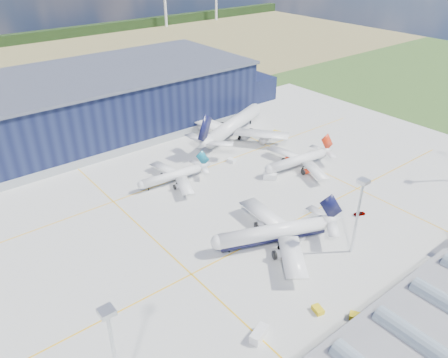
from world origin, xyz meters
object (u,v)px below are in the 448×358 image
hangar (117,100)px  airstair (294,231)px  airliner_widebody (234,118)px  gse_tug_c (276,133)px  gse_tug_b (318,310)px  light_mast_west (112,341)px  gse_van_b (270,177)px  car_a (360,213)px  airliner_navy (273,225)px  gse_van_a (259,334)px  gse_cart_a (231,160)px  airliner_red (298,156)px  gse_tug_a (357,317)px  airliner_regional (171,172)px

hangar → airstair: hangar is taller
airliner_widebody → gse_tug_c: (16.34, -9.91, -7.91)m
gse_tug_c → gse_tug_b: bearing=-145.7°
light_mast_west → gse_van_b: size_ratio=4.86×
airliner_widebody → car_a: 72.51m
airliner_navy → car_a: bearing=-169.9°
gse_van_a → gse_cart_a: bearing=-54.1°
hangar → airliner_red: size_ratio=4.42×
airliner_red → airstair: 42.24m
gse_cart_a → gse_tug_a: bearing=-122.6°
airliner_regional → gse_tug_a: 79.22m
hangar → gse_cart_a: hangar is taller
airliner_regional → gse_tug_c: bearing=-166.4°
airliner_widebody → gse_van_a: airliner_widebody is taller
gse_cart_a → gse_tug_c: bearing=1.2°
airliner_widebody → gse_tug_b: size_ratio=18.52×
gse_tug_a → airstair: airstair is taller
gse_van_a → gse_tug_c: 112.15m
car_a → gse_tug_a: bearing=146.1°
airliner_navy → gse_tug_c: size_ratio=11.65×
airliner_regional → airliner_navy: bearing=99.8°
gse_tug_b → hangar: bearing=97.7°
airliner_navy → gse_tug_a: 32.92m
hangar → gse_tug_a: 141.72m
light_mast_west → gse_van_a: bearing=-11.2°
airliner_widebody → gse_cart_a: (-16.16, -18.24, -7.99)m
light_mast_west → airliner_red: 104.30m
light_mast_west → gse_van_a: size_ratio=4.53×
airliner_regional → airliner_widebody: bearing=-151.5°
airliner_regional → gse_van_b: bearing=152.1°
gse_van_b → airliner_navy: bearing=-177.8°
car_a → gse_cart_a: bearing=29.3°
car_a → gse_tug_b: bearing=134.9°
airliner_navy → gse_tug_b: (-9.35, -25.09, -5.95)m
hangar → airstair: 110.09m
airliner_red → airliner_widebody: bearing=-84.0°
hangar → car_a: bearing=-78.2°
airliner_widebody → airstair: (-31.80, -66.04, -7.08)m
gse_tug_a → gse_van_a: size_ratio=0.66×
airliner_widebody → gse_tug_a: airliner_widebody is taller
light_mast_west → gse_van_b: (80.92, 43.75, -14.35)m
airliner_red → airliner_widebody: size_ratio=0.62×
gse_van_b → gse_tug_c: (30.32, 27.54, -0.33)m
airliner_navy → hangar: bearing=-72.3°
gse_tug_a → gse_tug_c: bearing=23.5°
airliner_regional → car_a: 64.16m
airliner_navy → airliner_regional: bearing=-64.3°
airliner_regional → airstair: (11.32, -47.94, -3.12)m
gse_tug_b → airstair: size_ratio=0.58×
gse_van_a → gse_van_b: gse_van_a is taller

